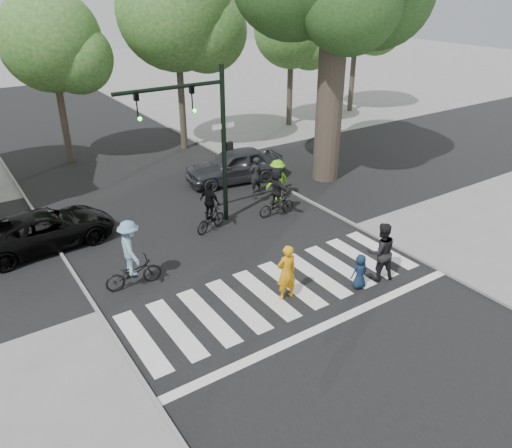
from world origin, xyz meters
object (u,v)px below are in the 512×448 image
(traffic_signal, at_px, (203,127))
(cyclist_left, at_px, (132,259))
(cyclist_mid, at_px, (210,211))
(car_suv, at_px, (46,229))
(pedestrian_woman, at_px, (286,272))
(pedestrian_child, at_px, (360,272))
(pedestrian_adult, at_px, (381,252))
(car_grey, at_px, (234,165))
(cyclist_right, at_px, (277,194))

(traffic_signal, relative_size, cyclist_left, 2.67)
(cyclist_mid, distance_m, car_suv, 5.88)
(cyclist_mid, bearing_deg, cyclist_left, -152.30)
(pedestrian_woman, height_order, pedestrian_child, pedestrian_woman)
(pedestrian_child, xyz_separation_m, car_suv, (-7.35, 8.19, 0.09))
(pedestrian_child, distance_m, cyclist_left, 7.01)
(traffic_signal, relative_size, cyclist_mid, 3.04)
(pedestrian_woman, bearing_deg, traffic_signal, -88.92)
(cyclist_mid, bearing_deg, traffic_signal, 76.57)
(pedestrian_adult, relative_size, cyclist_left, 0.87)
(car_grey, bearing_deg, cyclist_mid, -32.90)
(cyclist_right, distance_m, car_suv, 8.70)
(cyclist_mid, bearing_deg, cyclist_right, -5.45)
(cyclist_right, bearing_deg, car_grey, 82.34)
(pedestrian_woman, distance_m, car_suv, 8.99)
(car_suv, bearing_deg, cyclist_right, -110.24)
(cyclist_left, xyz_separation_m, car_suv, (-1.58, 4.23, -0.31))
(pedestrian_child, distance_m, pedestrian_adult, 0.99)
(pedestrian_woman, height_order, pedestrian_adult, pedestrian_adult)
(cyclist_mid, height_order, car_suv, cyclist_mid)
(traffic_signal, bearing_deg, cyclist_left, -147.50)
(pedestrian_woman, height_order, cyclist_right, cyclist_right)
(pedestrian_woman, height_order, car_grey, pedestrian_woman)
(pedestrian_woman, xyz_separation_m, cyclist_mid, (0.31, 5.17, -0.08))
(traffic_signal, xyz_separation_m, cyclist_mid, (-0.12, -0.51, -3.09))
(car_suv, relative_size, car_grey, 1.03)
(traffic_signal, bearing_deg, car_grey, 45.59)
(traffic_signal, bearing_deg, cyclist_mid, -103.43)
(traffic_signal, xyz_separation_m, cyclist_left, (-3.99, -2.54, -2.93))
(car_suv, distance_m, car_grey, 9.06)
(cyclist_right, bearing_deg, pedestrian_woman, -123.15)
(pedestrian_woman, height_order, car_suv, pedestrian_woman)
(cyclist_left, bearing_deg, car_suv, 110.51)
(traffic_signal, height_order, car_grey, traffic_signal)
(cyclist_right, bearing_deg, traffic_signal, 164.12)
(pedestrian_woman, bearing_deg, cyclist_left, -36.00)
(pedestrian_adult, xyz_separation_m, cyclist_mid, (-2.80, 5.95, -0.17))
(traffic_signal, height_order, pedestrian_adult, traffic_signal)
(car_suv, bearing_deg, traffic_signal, -110.55)
(pedestrian_child, height_order, car_suv, car_suv)
(traffic_signal, xyz_separation_m, cyclist_right, (2.76, -0.79, -2.99))
(cyclist_left, bearing_deg, pedestrian_adult, -30.43)
(cyclist_mid, bearing_deg, pedestrian_woman, -93.47)
(pedestrian_adult, distance_m, cyclist_right, 5.67)
(traffic_signal, relative_size, pedestrian_woman, 3.36)
(pedestrian_child, xyz_separation_m, cyclist_right, (0.98, 5.72, 0.33))
(pedestrian_woman, bearing_deg, cyclist_right, -117.68)
(cyclist_left, distance_m, car_grey, 9.42)
(traffic_signal, distance_m, pedestrian_woman, 6.44)
(traffic_signal, relative_size, cyclist_right, 2.95)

